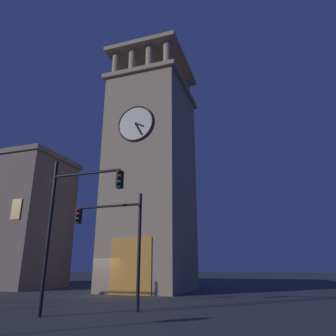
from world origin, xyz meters
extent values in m
plane|color=#424247|center=(0.00, 0.00, 0.00)|extent=(200.00, 200.00, 0.00)
cube|color=gray|center=(-2.10, -4.30, 9.11)|extent=(6.29, 7.81, 18.22)
cube|color=gray|center=(-2.10, -4.30, 18.42)|extent=(6.89, 8.41, 0.40)
cylinder|color=gray|center=(-4.65, -0.99, 19.90)|extent=(0.70, 0.70, 2.56)
cylinder|color=gray|center=(-2.95, -0.99, 19.90)|extent=(0.70, 0.70, 2.56)
cylinder|color=gray|center=(-1.26, -0.99, 19.90)|extent=(0.70, 0.70, 2.56)
cylinder|color=gray|center=(0.44, -0.99, 19.90)|extent=(0.70, 0.70, 2.56)
cylinder|color=gray|center=(-4.65, -7.60, 19.90)|extent=(0.70, 0.70, 2.56)
cylinder|color=gray|center=(-2.95, -7.60, 19.90)|extent=(0.70, 0.70, 2.56)
cylinder|color=gray|center=(-1.26, -7.60, 19.90)|extent=(0.70, 0.70, 2.56)
cylinder|color=gray|center=(0.44, -7.60, 19.90)|extent=(0.70, 0.70, 2.56)
cube|color=gray|center=(-2.10, -4.30, 21.38)|extent=(6.89, 8.41, 0.40)
cylinder|color=black|center=(-2.10, -4.30, 22.64)|extent=(0.12, 0.12, 2.12)
cylinder|color=silver|center=(-2.10, -0.33, 13.23)|extent=(3.04, 0.12, 3.04)
torus|color=black|center=(-2.10, -0.31, 13.23)|extent=(3.20, 0.16, 3.20)
cube|color=black|center=(-2.48, -0.23, 13.04)|extent=(0.80, 0.06, 0.48)
cube|color=black|center=(-2.42, -0.23, 12.66)|extent=(0.74, 0.06, 1.18)
cube|color=orange|center=(-2.10, -0.44, 2.00)|extent=(3.20, 0.24, 4.00)
cube|color=#E0B259|center=(8.98, -0.25, 6.69)|extent=(1.00, 0.12, 1.80)
cylinder|color=black|center=(-6.03, 7.16, 2.68)|extent=(0.16, 0.16, 5.35)
cylinder|color=black|center=(-4.29, 7.16, 4.84)|extent=(3.47, 0.12, 0.12)
cube|color=black|center=(-2.55, 7.16, 4.41)|extent=(0.22, 0.30, 0.75)
sphere|color=red|center=(-2.55, 7.34, 4.69)|extent=(0.16, 0.16, 0.16)
sphere|color=#392705|center=(-2.55, 7.34, 4.44)|extent=(0.16, 0.16, 0.16)
sphere|color=#063316|center=(-2.55, 7.34, 4.19)|extent=(0.16, 0.16, 0.16)
cylinder|color=black|center=(-2.85, 9.66, 3.28)|extent=(0.16, 0.16, 6.56)
cylinder|color=black|center=(-4.50, 9.66, 5.85)|extent=(3.30, 0.12, 0.12)
cube|color=black|center=(-6.15, 9.66, 5.42)|extent=(0.22, 0.30, 0.75)
sphere|color=red|center=(-6.15, 9.84, 5.70)|extent=(0.16, 0.16, 0.16)
sphere|color=#392705|center=(-6.15, 9.84, 5.45)|extent=(0.16, 0.16, 0.16)
sphere|color=#063316|center=(-6.15, 9.84, 5.20)|extent=(0.16, 0.16, 0.16)
camera|label=1|loc=(-12.07, 20.91, 1.92)|focal=33.09mm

